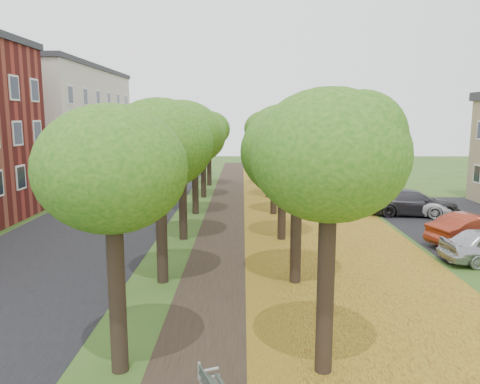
{
  "coord_description": "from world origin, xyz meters",
  "views": [
    {
      "loc": [
        0.69,
        -10.23,
        5.95
      ],
      "look_at": [
        0.57,
        10.99,
        2.5
      ],
      "focal_mm": 35.0,
      "sensor_mm": 36.0,
      "label": 1
    }
  ],
  "objects": [
    {
      "name": "car_red",
      "position": [
        11.47,
        10.79,
        0.76
      ],
      "size": [
        4.88,
        3.03,
        1.52
      ],
      "primitive_type": "imported",
      "rotation": [
        0.0,
        0.0,
        1.9
      ],
      "color": "maroon",
      "rests_on": "ground"
    },
    {
      "name": "footpath",
      "position": [
        0.0,
        15.0,
        0.0
      ],
      "size": [
        3.2,
        70.0,
        0.01
      ],
      "primitive_type": "cube",
      "color": "black",
      "rests_on": "ground"
    },
    {
      "name": "leaf_verge",
      "position": [
        5.0,
        15.0,
        0.01
      ],
      "size": [
        7.5,
        70.0,
        0.01
      ],
      "primitive_type": "cube",
      "color": "#AF9720",
      "rests_on": "ground"
    },
    {
      "name": "tree_row_west",
      "position": [
        -2.2,
        15.0,
        4.76
      ],
      "size": [
        3.62,
        33.62,
        6.35
      ],
      "color": "black",
      "rests_on": "ground"
    },
    {
      "name": "car_grey",
      "position": [
        11.0,
        17.61,
        0.77
      ],
      "size": [
        5.59,
        2.93,
        1.54
      ],
      "primitive_type": "imported",
      "rotation": [
        0.0,
        0.0,
        1.42
      ],
      "color": "#2E2D31",
      "rests_on": "ground"
    },
    {
      "name": "tree_row_east",
      "position": [
        2.6,
        15.0,
        4.76
      ],
      "size": [
        3.62,
        33.62,
        6.35
      ],
      "color": "black",
      "rests_on": "ground"
    },
    {
      "name": "ground",
      "position": [
        0.0,
        0.0,
        0.0
      ],
      "size": [
        120.0,
        120.0,
        0.0
      ],
      "primitive_type": "plane",
      "color": "#2D4C19",
      "rests_on": "ground"
    },
    {
      "name": "parking_lot",
      "position": [
        13.5,
        16.0,
        0.0
      ],
      "size": [
        9.0,
        16.0,
        0.01
      ],
      "primitive_type": "cube",
      "color": "black",
      "rests_on": "ground"
    },
    {
      "name": "car_white",
      "position": [
        11.0,
        17.87,
        0.68
      ],
      "size": [
        5.4,
        4.04,
        1.36
      ],
      "primitive_type": "imported",
      "rotation": [
        0.0,
        0.0,
        1.16
      ],
      "color": "silver",
      "rests_on": "ground"
    },
    {
      "name": "building_cream",
      "position": [
        -17.0,
        33.0,
        5.21
      ],
      "size": [
        10.3,
        20.3,
        10.4
      ],
      "color": "beige",
      "rests_on": "ground"
    },
    {
      "name": "street_asphalt",
      "position": [
        -7.5,
        15.0,
        0.0
      ],
      "size": [
        8.0,
        70.0,
        0.01
      ],
      "primitive_type": "cube",
      "color": "black",
      "rests_on": "ground"
    }
  ]
}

